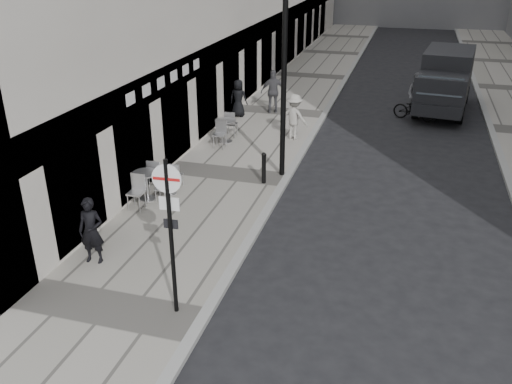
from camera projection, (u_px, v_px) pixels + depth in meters
sidewalk at (281, 112)px, 24.75m from camera, size 4.00×60.00×0.12m
walking_man at (91, 231)px, 12.69m from camera, size 0.65×0.47×1.65m
sign_post at (170, 218)px, 10.37m from camera, size 0.58×0.10×3.38m
lamppost at (284, 63)px, 16.40m from camera, size 0.30×0.30×6.60m
bollard_near at (264, 169)px, 17.10m from camera, size 0.13×0.13×0.96m
bollard_far at (264, 169)px, 17.15m from camera, size 0.12×0.12×0.93m
panel_van at (446, 78)px, 24.76m from camera, size 2.73×5.85×2.66m
cyclist at (416, 102)px, 23.48m from camera, size 2.05×1.27×2.09m
pedestrian_a at (273, 92)px, 24.12m from camera, size 1.22×0.82×1.92m
pedestrian_b at (294, 117)px, 20.87m from camera, size 1.28×0.97×1.76m
pedestrian_c at (238, 98)px, 23.65m from camera, size 0.81×0.54×1.62m
cafe_table_near at (169, 181)px, 16.37m from camera, size 0.63×1.42×0.81m
cafe_table_mid at (147, 183)px, 15.97m from camera, size 0.79×1.79×1.02m
cafe_table_far at (226, 129)px, 20.66m from camera, size 0.80×1.81×1.03m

